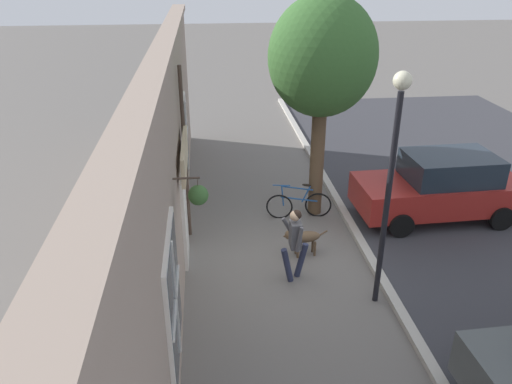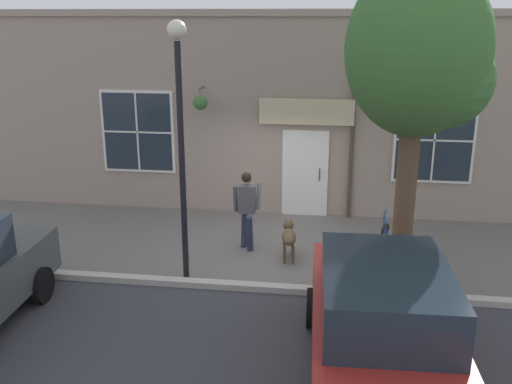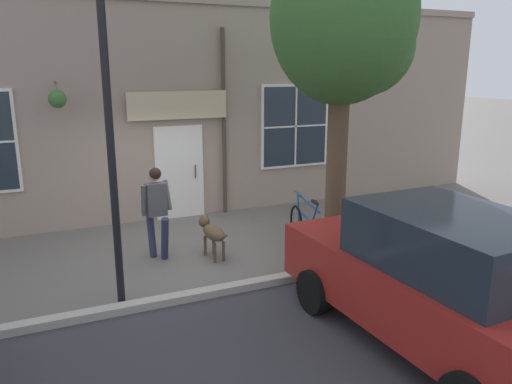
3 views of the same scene
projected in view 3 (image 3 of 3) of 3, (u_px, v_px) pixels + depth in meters
The scene contains 8 objects.
ground_plane at pixel (185, 251), 9.35m from camera, with size 90.00×90.00×0.00m, color #66605B.
storefront_facade at pixel (151, 111), 10.84m from camera, with size 0.95×18.00×4.82m.
pedestrian_walking at pixel (156, 205), 8.78m from camera, with size 0.62×0.55×1.67m.
dog_on_leash at pixel (212, 232), 8.95m from camera, with size 1.08×0.36×0.71m.
street_tree_by_curb at pixel (347, 26), 8.30m from camera, with size 2.63×2.44×5.60m.
leaning_bicycle at pixel (309, 228), 9.49m from camera, with size 1.74×0.18×1.00m.
parked_car_mid_block at pixel (440, 279), 5.96m from camera, with size 4.36×2.05×1.75m.
street_lamp at pixel (107, 91), 6.58m from camera, with size 0.32×0.32×4.62m.
Camera 3 is at (8.59, -2.37, 3.34)m, focal length 35.00 mm.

